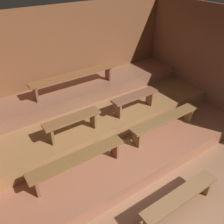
# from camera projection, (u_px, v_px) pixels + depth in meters

# --- Properties ---
(ground) EXTENTS (6.70, 5.17, 0.08)m
(ground) POSITION_uv_depth(u_px,v_px,m) (116.00, 153.00, 5.38)
(ground) COLOR #96674A
(wall_back) EXTENTS (6.70, 0.06, 2.78)m
(wall_back) POSITION_uv_depth(u_px,v_px,m) (67.00, 62.00, 6.12)
(wall_back) COLOR brown
(wall_back) RESTS_ON ground
(wall_right) EXTENTS (0.06, 5.17, 2.78)m
(wall_right) POSITION_uv_depth(u_px,v_px,m) (214.00, 65.00, 6.00)
(wall_right) COLOR brown
(wall_right) RESTS_ON ground
(platform_lower) EXTENTS (5.90, 3.30, 0.31)m
(platform_lower) POSITION_uv_depth(u_px,v_px,m) (103.00, 134.00, 5.64)
(platform_lower) COLOR #A16245
(platform_lower) RESTS_ON ground
(platform_middle) EXTENTS (5.90, 2.15, 0.31)m
(platform_middle) POSITION_uv_depth(u_px,v_px,m) (90.00, 112.00, 5.87)
(platform_middle) COLOR #9B6C3F
(platform_middle) RESTS_ON platform_lower
(platform_upper) EXTENTS (5.90, 0.98, 0.31)m
(platform_upper) POSITION_uv_depth(u_px,v_px,m) (78.00, 92.00, 6.10)
(platform_upper) COLOR #8B5B42
(platform_upper) RESTS_ON platform_middle
(bench_floor_center) EXTENTS (1.59, 0.27, 0.41)m
(bench_floor_center) POSITION_uv_depth(u_px,v_px,m) (180.00, 198.00, 3.96)
(bench_floor_center) COLOR brown
(bench_floor_center) RESTS_ON ground
(bench_lower_left) EXTENTS (1.85, 0.27, 0.41)m
(bench_lower_left) POSITION_uv_depth(u_px,v_px,m) (78.00, 160.00, 4.26)
(bench_lower_left) COLOR brown
(bench_lower_left) RESTS_ON platform_lower
(bench_lower_right) EXTENTS (1.85, 0.27, 0.41)m
(bench_lower_right) POSITION_uv_depth(u_px,v_px,m) (165.00, 120.00, 5.29)
(bench_lower_right) COLOR brown
(bench_lower_right) RESTS_ON platform_lower
(bench_middle_left) EXTENTS (1.19, 0.27, 0.41)m
(bench_middle_left) POSITION_uv_depth(u_px,v_px,m) (72.00, 121.00, 4.75)
(bench_middle_left) COLOR brown
(bench_middle_left) RESTS_ON platform_middle
(bench_middle_right) EXTENTS (1.19, 0.27, 0.41)m
(bench_middle_right) POSITION_uv_depth(u_px,v_px,m) (135.00, 98.00, 5.50)
(bench_middle_right) COLOR brown
(bench_middle_right) RESTS_ON platform_middle
(bench_upper_center) EXTENTS (2.19, 0.27, 0.41)m
(bench_upper_center) POSITION_uv_depth(u_px,v_px,m) (74.00, 76.00, 5.72)
(bench_upper_center) COLOR brown
(bench_upper_center) RESTS_ON platform_upper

